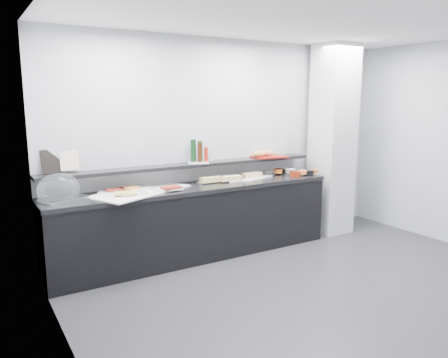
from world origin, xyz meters
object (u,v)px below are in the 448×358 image
condiment_tray (198,163)px  carafe (297,144)px  bread_tray (269,157)px  sandwich_plate_mid (240,181)px  framed_print (51,162)px  cloche_base (64,199)px

condiment_tray → carafe: (1.61, 0.02, 0.14)m
bread_tray → carafe: 0.53m
sandwich_plate_mid → carafe: (1.10, 0.18, 0.39)m
sandwich_plate_mid → bread_tray: 0.66m
condiment_tray → carafe: size_ratio=0.85×
framed_print → condiment_tray: 1.72m
sandwich_plate_mid → cloche_base: bearing=-166.7°
condiment_tray → framed_print: bearing=-161.4°
carafe → cloche_base: bearing=-177.0°
sandwich_plate_mid → framed_print: framed_print is taller
cloche_base → carafe: size_ratio=1.45×
cloche_base → carafe: carafe is taller
condiment_tray → carafe: carafe is taller
cloche_base → condiment_tray: size_ratio=1.71×
bread_tray → cloche_base: bearing=-168.7°
cloche_base → carafe: 3.29m
sandwich_plate_mid → carafe: carafe is taller
cloche_base → bread_tray: 2.76m
cloche_base → framed_print: bearing=83.4°
bread_tray → condiment_tray: bearing=-171.5°
condiment_tray → sandwich_plate_mid: bearing=6.5°
cloche_base → condiment_tray: bearing=-12.0°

